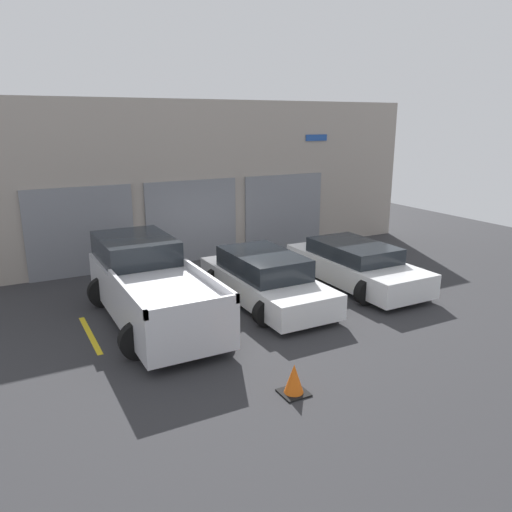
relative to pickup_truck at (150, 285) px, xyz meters
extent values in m
plane|color=#2D2D30|center=(2.93, 1.33, -0.83)|extent=(28.00, 28.00, 0.00)
cube|color=#9E9389|center=(2.93, 4.63, 1.76)|extent=(16.87, 0.60, 5.18)
cube|color=slate|center=(-0.78, 4.29, 0.50)|extent=(3.11, 0.08, 2.67)
cube|color=slate|center=(2.73, 4.29, 0.50)|extent=(3.11, 0.08, 2.67)
cube|color=slate|center=(6.25, 4.29, 0.50)|extent=(3.11, 0.08, 2.67)
cube|color=#1E4799|center=(7.57, 4.30, 3.09)|extent=(0.90, 0.03, 0.22)
cube|color=silver|center=(0.00, -0.26, -0.14)|extent=(1.86, 5.18, 0.96)
cube|color=#1E2328|center=(0.00, 1.17, 0.63)|extent=(1.71, 2.33, 0.59)
cube|color=silver|center=(-0.89, -1.42, 0.43)|extent=(0.08, 2.85, 0.18)
cube|color=silver|center=(0.89, -1.42, 0.43)|extent=(0.08, 2.85, 0.18)
cube|color=silver|center=(0.00, -2.81, 0.43)|extent=(1.86, 0.08, 0.18)
cylinder|color=black|center=(-0.82, 1.35, -0.45)|extent=(0.77, 0.22, 0.77)
cylinder|color=black|center=(0.82, 1.35, -0.45)|extent=(0.77, 0.22, 0.77)
cylinder|color=black|center=(-0.82, -1.86, -0.45)|extent=(0.77, 0.22, 0.77)
cylinder|color=black|center=(0.82, -1.86, -0.45)|extent=(0.77, 0.22, 0.77)
cube|color=white|center=(5.87, -0.26, -0.37)|extent=(1.77, 4.54, 0.63)
cube|color=#1E2328|center=(5.87, -0.15, 0.15)|extent=(1.56, 2.50, 0.42)
cylinder|color=black|center=(5.09, 1.15, -0.50)|extent=(0.67, 0.22, 0.67)
cylinder|color=black|center=(6.64, 1.15, -0.50)|extent=(0.67, 0.22, 0.67)
cylinder|color=black|center=(5.09, -1.67, -0.50)|extent=(0.67, 0.22, 0.67)
cylinder|color=black|center=(6.64, -1.67, -0.50)|extent=(0.67, 0.22, 0.67)
cube|color=white|center=(2.93, -0.26, -0.39)|extent=(1.73, 4.50, 0.60)
cube|color=#1E2328|center=(2.93, -0.15, 0.18)|extent=(1.52, 2.48, 0.54)
cylinder|color=black|center=(2.18, 1.14, -0.52)|extent=(0.63, 0.22, 0.63)
cylinder|color=black|center=(3.69, 1.14, -0.52)|extent=(0.63, 0.22, 0.63)
cylinder|color=black|center=(2.18, -1.65, -0.52)|extent=(0.63, 0.22, 0.63)
cylinder|color=black|center=(3.69, -1.65, -0.52)|extent=(0.63, 0.22, 0.63)
cube|color=gold|center=(-1.47, -0.26, -0.83)|extent=(0.12, 2.20, 0.01)
cube|color=gold|center=(1.47, -0.26, -0.83)|extent=(0.12, 2.20, 0.01)
cube|color=gold|center=(4.40, -0.26, -0.83)|extent=(0.12, 2.20, 0.01)
cube|color=gold|center=(7.33, -0.26, -0.83)|extent=(0.12, 2.20, 0.01)
cube|color=black|center=(1.17, -4.43, -0.82)|extent=(0.47, 0.47, 0.03)
cone|color=orange|center=(1.17, -4.43, -0.56)|extent=(0.36, 0.36, 0.55)
camera|label=1|loc=(-3.03, -10.86, 3.73)|focal=35.00mm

